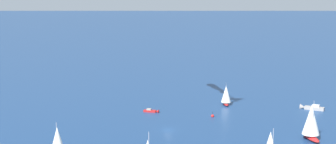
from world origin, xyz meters
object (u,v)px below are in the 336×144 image
at_px(motorboat_outer_ring_a, 152,111).
at_px(marker_buoy, 213,116).
at_px(sailboat_far_stbd, 311,121).
at_px(sailboat_near_centre, 58,142).
at_px(motorboat_offshore, 311,108).
at_px(sailboat_far_port, 226,95).

bearing_deg(motorboat_outer_ring_a, marker_buoy, 111.77).
distance_m(sailboat_far_stbd, motorboat_outer_ring_a, 60.86).
height_order(sailboat_near_centre, sailboat_far_stbd, sailboat_far_stbd).
relative_size(sailboat_near_centre, marker_buoy, 4.65).
height_order(sailboat_far_stbd, motorboat_outer_ring_a, sailboat_far_stbd).
xyz_separation_m(sailboat_near_centre, motorboat_outer_ring_a, (-54.13, -12.85, -4.00)).
height_order(motorboat_offshore, marker_buoy, motorboat_offshore).
relative_size(sailboat_near_centre, sailboat_far_stbd, 0.78).
distance_m(motorboat_offshore, marker_buoy, 40.70).
distance_m(motorboat_offshore, motorboat_outer_ring_a, 61.57).
xyz_separation_m(sailboat_far_port, marker_buoy, (18.79, 6.38, -3.78)).
distance_m(sailboat_near_centre, motorboat_offshore, 101.62).
bearing_deg(marker_buoy, motorboat_offshore, 145.63).
distance_m(motorboat_outer_ring_a, marker_buoy, 23.44).
bearing_deg(motorboat_outer_ring_a, sailboat_far_port, 150.76).
bearing_deg(sailboat_far_port, marker_buoy, 18.76).
bearing_deg(motorboat_offshore, sailboat_near_centre, -18.30).
xyz_separation_m(sailboat_near_centre, sailboat_far_port, (-81.61, 2.53, -0.29)).
relative_size(sailboat_far_port, motorboat_offshore, 0.97).
height_order(sailboat_far_stbd, motorboat_offshore, sailboat_far_stbd).
bearing_deg(sailboat_far_port, sailboat_far_stbd, 64.47).
distance_m(sailboat_far_stbd, marker_buoy, 39.02).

